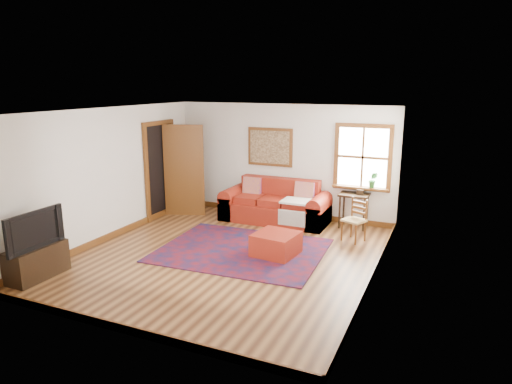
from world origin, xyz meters
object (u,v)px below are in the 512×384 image
at_px(red_leather_sofa, 276,207).
at_px(red_ottoman, 276,244).
at_px(side_table, 354,200).
at_px(ladder_back_chair, 356,218).
at_px(media_cabinet, 37,262).

relative_size(red_leather_sofa, red_ottoman, 3.29).
relative_size(side_table, ladder_back_chair, 0.88).
distance_m(red_leather_sofa, side_table, 1.68).
xyz_separation_m(red_ottoman, side_table, (0.89, 2.13, 0.39)).
xyz_separation_m(red_leather_sofa, red_ottoman, (0.75, -1.92, -0.10)).
bearing_deg(side_table, red_leather_sofa, -172.44).
height_order(red_leather_sofa, side_table, red_leather_sofa).
xyz_separation_m(red_ottoman, ladder_back_chair, (1.10, 1.33, 0.23)).
bearing_deg(ladder_back_chair, red_ottoman, -129.56).
bearing_deg(media_cabinet, red_ottoman, 37.64).
relative_size(red_ottoman, media_cabinet, 0.76).
distance_m(red_ottoman, side_table, 2.35).
distance_m(side_table, media_cabinet, 5.97).
bearing_deg(red_leather_sofa, red_ottoman, -68.57).
relative_size(red_ottoman, ladder_back_chair, 0.86).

